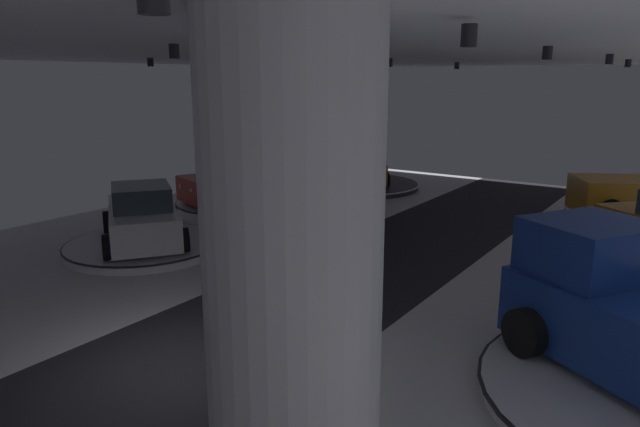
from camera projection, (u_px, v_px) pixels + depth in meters
name	position (u px, v px, depth m)	size (l,w,h in m)	color
ground	(180.00, 369.00, 9.82)	(24.00, 44.00, 0.06)	silver
ceiling_with_spotlights	(159.00, 35.00, 8.53)	(24.00, 44.00, 0.39)	silver
column_right	(294.00, 335.00, 4.87)	(1.51, 1.51, 5.50)	#ADADB2
display_platform_mid_left	(145.00, 246.00, 16.51)	(4.53, 4.53, 0.27)	silver
display_car_mid_left	(143.00, 216.00, 16.27)	(4.47, 3.90, 1.71)	silver
display_platform_deep_left	(357.00, 185.00, 26.09)	(5.68, 5.68, 0.24)	#333338
display_car_deep_left	(358.00, 166.00, 25.85)	(4.15, 4.32, 1.71)	#B77519
display_platform_far_left	(238.00, 204.00, 21.72)	(4.72, 4.72, 0.35)	silver
display_car_far_left	(238.00, 181.00, 21.52)	(3.25, 4.56, 1.71)	maroon
visitor_walking_near	(375.00, 208.00, 17.92)	(0.32, 0.32, 1.59)	black
visitor_walking_far	(242.00, 324.00, 9.44)	(0.32, 0.32, 1.59)	black
stanchion_a	(290.00, 292.00, 12.33)	(0.28, 0.28, 1.01)	#333338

